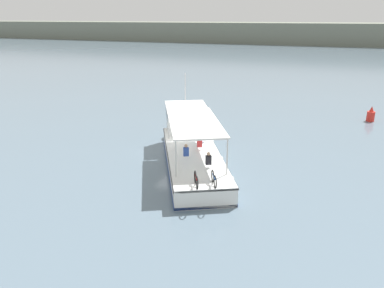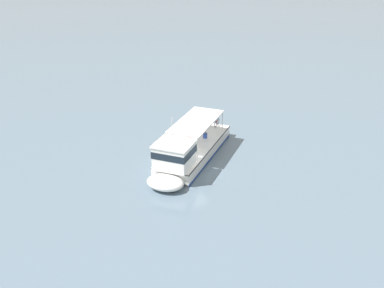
% 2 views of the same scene
% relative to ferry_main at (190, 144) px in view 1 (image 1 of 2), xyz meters
% --- Properties ---
extents(ground_plane, '(400.00, 400.00, 0.00)m').
position_rel_ferry_main_xyz_m(ground_plane, '(-1.49, 1.05, -1.02)').
color(ground_plane, slate).
extents(distant_shoreline, '(400.00, 28.00, 7.03)m').
position_rel_ferry_main_xyz_m(distant_shoreline, '(-1.49, 121.75, 2.50)').
color(distant_shoreline, slate).
rests_on(distant_shoreline, ground).
extents(ferry_main, '(8.70, 12.67, 5.32)m').
position_rel_ferry_main_xyz_m(ferry_main, '(0.00, 0.00, 0.00)').
color(ferry_main, white).
rests_on(ferry_main, ground).
extents(channel_buoy, '(0.70, 0.70, 1.40)m').
position_rel_ferry_main_xyz_m(channel_buoy, '(12.01, 14.79, -0.45)').
color(channel_buoy, red).
rests_on(channel_buoy, ground).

